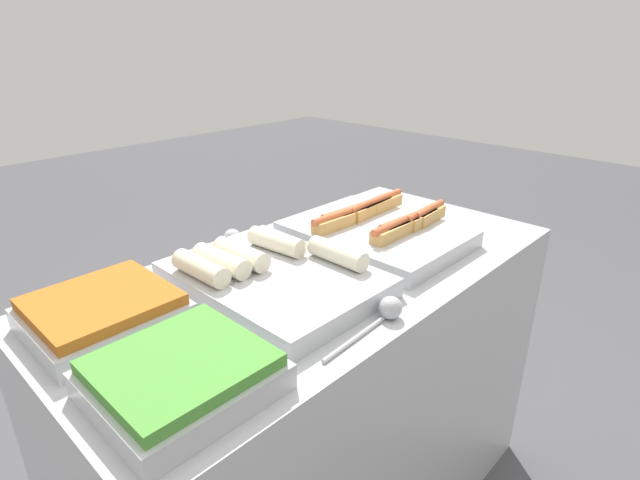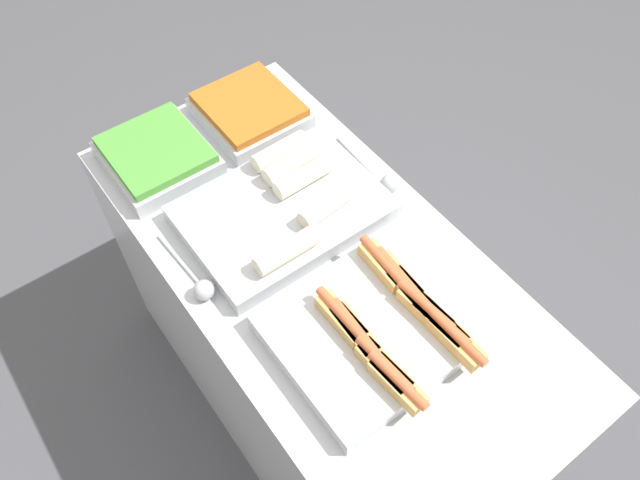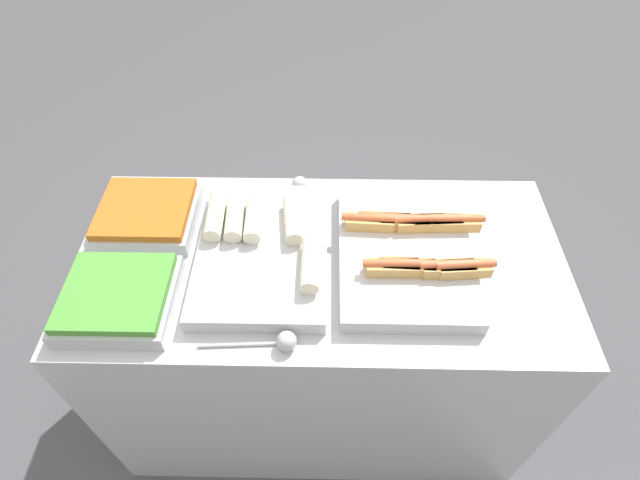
% 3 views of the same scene
% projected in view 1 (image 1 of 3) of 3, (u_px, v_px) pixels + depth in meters
% --- Properties ---
extents(counter, '(1.43, 0.69, 0.91)m').
position_uv_depth(counter, '(320.00, 402.00, 1.52)').
color(counter, '#B7BABF').
rests_on(counter, ground_plane).
extents(tray_hotdogs, '(0.42, 0.50, 0.10)m').
position_uv_depth(tray_hotdogs, '(377.00, 230.00, 1.50)').
color(tray_hotdogs, '#B7BABF').
rests_on(tray_hotdogs, counter).
extents(tray_wraps, '(0.37, 0.51, 0.10)m').
position_uv_depth(tray_wraps, '(271.00, 275.00, 1.22)').
color(tray_wraps, '#B7BABF').
rests_on(tray_wraps, counter).
extents(tray_side_front, '(0.29, 0.27, 0.07)m').
position_uv_depth(tray_side_front, '(182.00, 376.00, 0.86)').
color(tray_side_front, '#B7BABF').
rests_on(tray_side_front, counter).
extents(tray_side_back, '(0.29, 0.27, 0.07)m').
position_uv_depth(tray_side_back, '(103.00, 312.00, 1.06)').
color(tray_side_back, '#B7BABF').
rests_on(tray_side_back, counter).
extents(serving_spoon_near, '(0.25, 0.05, 0.05)m').
position_uv_depth(serving_spoon_near, '(386.00, 311.00, 1.09)').
color(serving_spoon_near, '#B2B5BA').
rests_on(serving_spoon_near, counter).
extents(serving_spoon_far, '(0.26, 0.05, 0.05)m').
position_uv_depth(serving_spoon_far, '(228.00, 240.00, 1.46)').
color(serving_spoon_far, '#B2B5BA').
rests_on(serving_spoon_far, counter).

